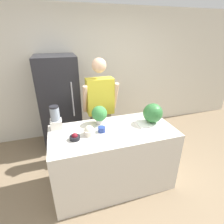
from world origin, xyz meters
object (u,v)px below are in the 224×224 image
(refrigerator, at_px, (60,103))
(potted_plant, at_px, (99,114))
(bowl_cream, at_px, (89,131))
(bowl_small_blue, at_px, (102,129))
(blender, at_px, (56,118))
(watermelon, at_px, (153,113))
(person, at_px, (100,109))
(bowl_cherries, at_px, (75,137))

(refrigerator, distance_m, potted_plant, 1.22)
(potted_plant, bearing_deg, refrigerator, 115.04)
(bowl_cream, bearing_deg, bowl_small_blue, 7.80)
(refrigerator, relative_size, blender, 5.41)
(refrigerator, distance_m, bowl_cream, 1.39)
(bowl_cream, height_order, blender, blender)
(blender, height_order, potted_plant, blender)
(refrigerator, relative_size, bowl_cream, 12.01)
(bowl_cream, bearing_deg, refrigerator, 103.05)
(refrigerator, bearing_deg, bowl_small_blue, -70.02)
(watermelon, bearing_deg, blender, 169.26)
(person, distance_m, bowl_cream, 0.83)
(bowl_cherries, bearing_deg, bowl_small_blue, 12.70)
(bowl_cherries, bearing_deg, watermelon, 5.67)
(refrigerator, height_order, watermelon, refrigerator)
(watermelon, distance_m, bowl_cream, 0.93)
(refrigerator, height_order, blender, refrigerator)
(bowl_cream, xyz_separation_m, blender, (-0.39, 0.30, 0.09))
(refrigerator, distance_m, watermelon, 1.80)
(refrigerator, bearing_deg, blender, -94.44)
(person, bearing_deg, bowl_small_blue, -102.54)
(person, distance_m, bowl_cherries, 0.97)
(refrigerator, relative_size, bowl_small_blue, 18.19)
(potted_plant, bearing_deg, blender, 175.32)
(bowl_cherries, height_order, bowl_cream, bowl_cream)
(person, height_order, bowl_cream, person)
(person, xyz_separation_m, bowl_cherries, (-0.52, -0.82, 0.04))
(potted_plant, bearing_deg, person, 75.04)
(bowl_small_blue, bearing_deg, bowl_cherries, -167.30)
(bowl_small_blue, bearing_deg, blender, 153.53)
(potted_plant, bearing_deg, bowl_small_blue, -97.12)
(watermelon, xyz_separation_m, potted_plant, (-0.73, 0.20, -0.00))
(person, bearing_deg, watermelon, -49.95)
(bowl_small_blue, bearing_deg, refrigerator, 109.98)
(bowl_cherries, distance_m, bowl_cream, 0.20)
(refrigerator, xyz_separation_m, person, (0.64, -0.59, 0.03))
(bowl_cherries, xyz_separation_m, bowl_small_blue, (0.36, 0.08, 0.00))
(watermelon, xyz_separation_m, bowl_cherries, (-1.11, -0.11, -0.12))
(watermelon, relative_size, bowl_cherries, 2.16)
(bowl_cherries, relative_size, blender, 0.40)
(person, relative_size, potted_plant, 6.59)
(refrigerator, height_order, potted_plant, refrigerator)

